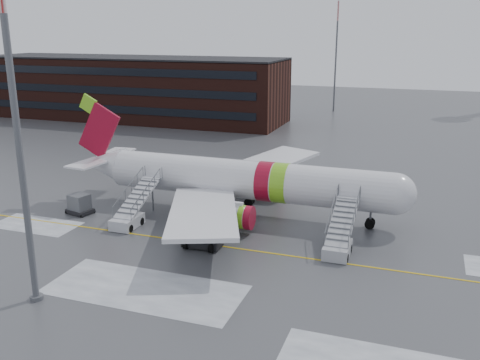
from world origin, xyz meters
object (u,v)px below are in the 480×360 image
at_px(airliner, 238,180).
at_px(airstair_aft, 131,214).
at_px(pushback_tug, 200,238).
at_px(light_mast_near, 16,121).
at_px(airstair_fwd, 339,240).
at_px(uld_container, 80,205).

xyz_separation_m(airliner, airstair_aft, (-8.25, -6.54, -2.35)).
bearing_deg(airstair_aft, airliner, 38.38).
xyz_separation_m(pushback_tug, light_mast_near, (-6.88, -12.04, 11.41)).
height_order(airstair_fwd, light_mast_near, light_mast_near).
relative_size(airstair_fwd, airstair_aft, 1.00).
height_order(airstair_aft, pushback_tug, airstair_aft).
relative_size(airliner, airstair_fwd, 4.55).
bearing_deg(airstair_fwd, airliner, 149.63).
xyz_separation_m(airliner, airstair_fwd, (11.15, -6.54, -2.35)).
height_order(pushback_tug, uld_container, uld_container).
distance_m(pushback_tug, light_mast_near, 17.96).
xyz_separation_m(uld_container, light_mast_near, (7.76, -15.81, 11.30)).
distance_m(airliner, uld_container, 15.88).
height_order(airliner, airstair_fwd, airliner).
xyz_separation_m(airliner, pushback_tug, (-0.04, -9.27, -2.61)).
distance_m(airstair_fwd, airstair_aft, 19.40).
relative_size(uld_container, light_mast_near, 0.12).
xyz_separation_m(airstair_aft, pushback_tug, (8.21, -2.73, -0.25)).
bearing_deg(pushback_tug, airliner, 89.77).
distance_m(airstair_aft, uld_container, 6.52).
height_order(airstair_aft, light_mast_near, light_mast_near).
relative_size(airstair_aft, uld_container, 2.83).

